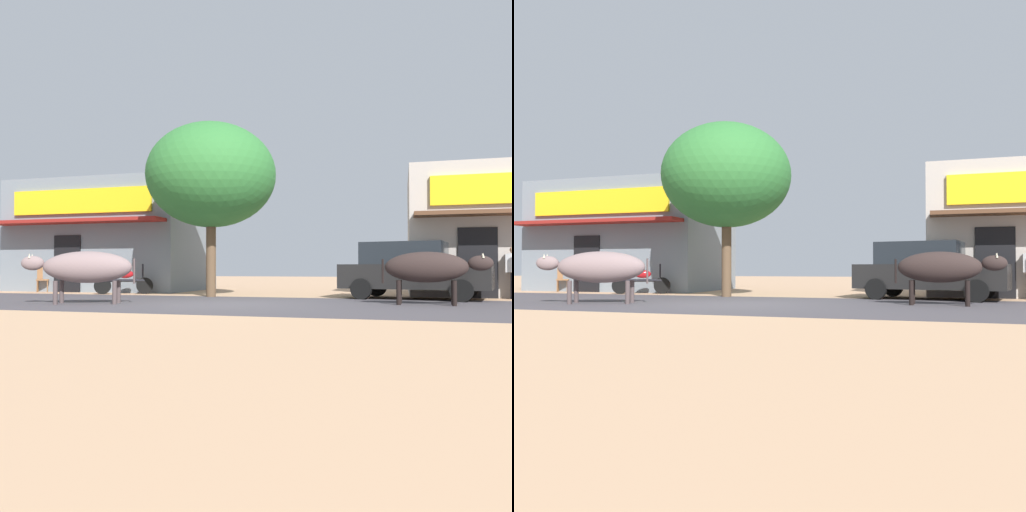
# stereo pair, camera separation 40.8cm
# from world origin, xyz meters

# --- Properties ---
(ground) EXTENTS (80.00, 80.00, 0.00)m
(ground) POSITION_xyz_m (0.00, 0.00, 0.00)
(ground) COLOR tan
(asphalt_road) EXTENTS (72.00, 6.13, 0.00)m
(asphalt_road) POSITION_xyz_m (0.00, 0.00, 0.00)
(asphalt_road) COLOR #454146
(asphalt_road) RESTS_ON ground
(storefront_left_cafe) EXTENTS (7.17, 5.54, 4.29)m
(storefront_left_cafe) POSITION_xyz_m (-7.01, 6.64, 2.15)
(storefront_left_cafe) COLOR slate
(storefront_left_cafe) RESTS_ON ground
(storefront_right_club) EXTENTS (6.04, 5.54, 4.15)m
(storefront_right_club) POSITION_xyz_m (7.59, 6.64, 2.08)
(storefront_right_club) COLOR #B4AAA0
(storefront_right_club) RESTS_ON ground
(roadside_tree) EXTENTS (4.05, 4.05, 5.40)m
(roadside_tree) POSITION_xyz_m (-1.38, 2.89, 3.77)
(roadside_tree) COLOR brown
(roadside_tree) RESTS_ON ground
(parked_hatchback_car) EXTENTS (4.38, 2.58, 1.64)m
(parked_hatchback_car) POSITION_xyz_m (4.61, 3.41, 0.84)
(parked_hatchback_car) COLOR black
(parked_hatchback_car) RESTS_ON ground
(parked_motorcycle) EXTENTS (1.83, 0.89, 1.03)m
(parked_motorcycle) POSITION_xyz_m (-4.80, 3.63, 0.46)
(parked_motorcycle) COLOR black
(parked_motorcycle) RESTS_ON ground
(cow_near_brown) EXTENTS (2.72, 1.45, 1.31)m
(cow_near_brown) POSITION_xyz_m (-3.27, -0.94, 0.91)
(cow_near_brown) COLOR slate
(cow_near_brown) RESTS_ON ground
(cow_far_dark) EXTENTS (2.55, 0.73, 1.29)m
(cow_far_dark) POSITION_xyz_m (4.96, 0.94, 0.90)
(cow_far_dark) COLOR #2E2320
(cow_far_dark) RESTS_ON ground
(cafe_chair_near_tree) EXTENTS (0.61, 0.61, 0.92)m
(cafe_chair_near_tree) POSITION_xyz_m (-8.58, 4.27, 0.51)
(cafe_chair_near_tree) COLOR brown
(cafe_chair_near_tree) RESTS_ON ground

